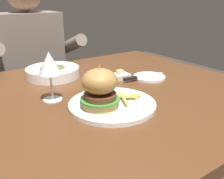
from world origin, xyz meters
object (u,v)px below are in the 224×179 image
(table_knife, at_px, (140,77))
(bread_plate, at_px, (149,77))
(butter_dish, at_px, (120,76))
(wine_glass, at_px, (50,65))
(diner_person, at_px, (34,82))
(main_plate, at_px, (112,104))
(burger_sandwich, at_px, (100,88))
(soup_bowl, at_px, (53,72))

(table_knife, bearing_deg, bread_plate, -5.13)
(butter_dish, bearing_deg, wine_glass, -169.86)
(diner_person, bearing_deg, main_plate, -91.55)
(burger_sandwich, xyz_separation_m, soup_bowl, (0.01, 0.40, -0.05))
(burger_sandwich, distance_m, bread_plate, 0.38)
(burger_sandwich, relative_size, table_knife, 0.67)
(main_plate, distance_m, diner_person, 0.90)
(burger_sandwich, bearing_deg, soup_bowl, 88.04)
(bread_plate, bearing_deg, diner_person, 110.10)
(main_plate, bearing_deg, table_knife, 31.44)
(butter_dish, distance_m, diner_person, 0.71)
(wine_glass, distance_m, bread_plate, 0.45)
(table_knife, xyz_separation_m, diner_person, (-0.22, 0.73, -0.19))
(diner_person, bearing_deg, table_knife, -73.23)
(butter_dish, height_order, soup_bowl, soup_bowl)
(burger_sandwich, relative_size, diner_person, 0.11)
(bread_plate, xyz_separation_m, butter_dish, (-0.10, 0.07, 0.01))
(soup_bowl, distance_m, diner_person, 0.53)
(soup_bowl, bearing_deg, table_knife, -41.49)
(wine_glass, xyz_separation_m, butter_dish, (0.33, 0.06, -0.11))
(burger_sandwich, height_order, diner_person, diner_person)
(main_plate, distance_m, burger_sandwich, 0.08)
(main_plate, relative_size, butter_dish, 3.71)
(table_knife, xyz_separation_m, soup_bowl, (-0.28, 0.25, 0.01))
(main_plate, distance_m, bread_plate, 0.33)
(butter_dish, bearing_deg, diner_person, 104.00)
(main_plate, distance_m, butter_dish, 0.29)
(table_knife, relative_size, diner_person, 0.17)
(main_plate, height_order, table_knife, table_knife)
(wine_glass, height_order, bread_plate, wine_glass)
(main_plate, distance_m, soup_bowl, 0.40)
(soup_bowl, xyz_separation_m, diner_person, (0.06, 0.49, -0.20))
(bread_plate, bearing_deg, butter_dish, 146.04)
(diner_person, bearing_deg, burger_sandwich, -94.65)
(burger_sandwich, xyz_separation_m, butter_dish, (0.24, 0.22, -0.06))
(butter_dish, bearing_deg, burger_sandwich, -137.29)
(butter_dish, xyz_separation_m, soup_bowl, (-0.23, 0.18, 0.01))
(bread_plate, relative_size, butter_dish, 1.80)
(main_plate, relative_size, bread_plate, 2.06)
(wine_glass, relative_size, butter_dish, 2.22)
(bread_plate, distance_m, diner_person, 0.81)
(wine_glass, distance_m, table_knife, 0.40)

